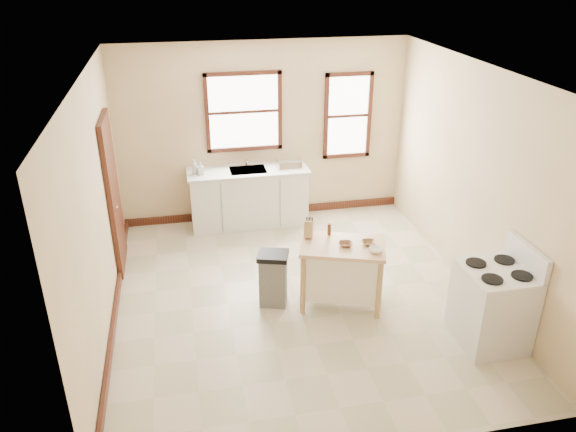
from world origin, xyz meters
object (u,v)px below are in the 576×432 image
object	(u,v)px
soap_bottle_b	(201,168)
trash_bin	(273,279)
dish_rack	(289,164)
bowl_a	(346,244)
bowl_b	(369,243)
gas_stove	(494,296)
kitchen_island	(342,274)
knife_block	(309,230)
bowl_c	(376,250)
soap_bottle_a	(195,167)
pepper_grinder	(329,229)

from	to	relation	value
soap_bottle_b	trash_bin	distance (m)	2.43
dish_rack	bowl_a	world-z (taller)	dish_rack
bowl_b	gas_stove	size ratio (longest dim) A/B	0.14
dish_rack	kitchen_island	distance (m)	2.49
kitchen_island	knife_block	distance (m)	0.68
bowl_a	bowl_c	xyz separation A→B (m)	(0.30, -0.22, 0.01)
soap_bottle_a	knife_block	xyz separation A→B (m)	(1.25, -2.15, -0.12)
knife_block	bowl_c	size ratio (longest dim) A/B	1.21
bowl_a	bowl_c	distance (m)	0.37
soap_bottle_a	gas_stove	bearing A→B (deg)	-69.88
gas_stove	pepper_grinder	bearing A→B (deg)	138.54
kitchen_island	bowl_a	distance (m)	0.43
kitchen_island	bowl_b	xyz separation A→B (m)	(0.30, -0.05, 0.43)
bowl_a	bowl_c	bearing A→B (deg)	-36.00
kitchen_island	bowl_c	bearing A→B (deg)	-18.94
knife_block	bowl_a	xyz separation A→B (m)	(0.38, -0.30, -0.08)
bowl_c	gas_stove	bearing A→B (deg)	-36.35
soap_bottle_a	kitchen_island	world-z (taller)	soap_bottle_a
soap_bottle_b	dish_rack	distance (m)	1.36
bowl_c	soap_bottle_b	bearing A→B (deg)	125.01
dish_rack	pepper_grinder	size ratio (longest dim) A/B	2.57
knife_block	bowl_b	bearing A→B (deg)	-1.39
dish_rack	knife_block	xyz separation A→B (m)	(-0.19, -2.15, -0.05)
bowl_a	bowl_b	xyz separation A→B (m)	(0.28, -0.02, -0.00)
trash_bin	knife_block	bearing A→B (deg)	30.80
bowl_b	trash_bin	world-z (taller)	bowl_b
knife_block	pepper_grinder	world-z (taller)	knife_block
soap_bottle_a	bowl_c	size ratio (longest dim) A/B	1.35
dish_rack	bowl_c	xyz separation A→B (m)	(0.48, -2.67, -0.13)
knife_block	bowl_a	world-z (taller)	knife_block
soap_bottle_b	bowl_b	world-z (taller)	soap_bottle_b
soap_bottle_a	pepper_grinder	bearing A→B (deg)	-75.60
soap_bottle_b	bowl_c	distance (m)	3.21
bowl_a	bowl_b	bearing A→B (deg)	-3.98
trash_bin	soap_bottle_b	bearing A→B (deg)	124.24
bowl_b	knife_block	bearing A→B (deg)	154.17
kitchen_island	pepper_grinder	size ratio (longest dim) A/B	6.64
knife_block	trash_bin	size ratio (longest dim) A/B	0.29
soap_bottle_a	soap_bottle_b	world-z (taller)	soap_bottle_a
trash_bin	pepper_grinder	bearing A→B (deg)	26.68
bowl_b	bowl_c	xyz separation A→B (m)	(0.02, -0.20, 0.01)
bowl_c	trash_bin	bearing A→B (deg)	160.67
trash_bin	gas_stove	distance (m)	2.53
dish_rack	gas_stove	distance (m)	3.82
pepper_grinder	bowl_a	bearing A→B (deg)	-69.28
soap_bottle_b	dish_rack	size ratio (longest dim) A/B	0.48
knife_block	gas_stove	world-z (taller)	gas_stove
bowl_a	knife_block	bearing A→B (deg)	141.64
dish_rack	gas_stove	bearing A→B (deg)	-67.40
knife_block	trash_bin	bearing A→B (deg)	-141.50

